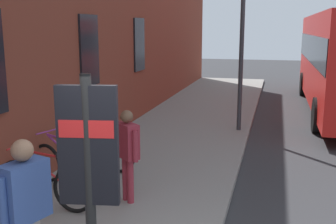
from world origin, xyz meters
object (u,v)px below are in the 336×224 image
(transit_info_sign, at_px, (89,162))
(pedestrian_near_bus, at_px, (26,201))
(bicycle_far_end, at_px, (45,184))
(bicycle_mid_rack, at_px, (95,151))
(street_lamp, at_px, (243,19))
(bicycle_by_door, at_px, (67,167))
(pedestrian_crossing_street, at_px, (127,147))

(transit_info_sign, relative_size, pedestrian_near_bus, 1.41)
(bicycle_far_end, height_order, bicycle_mid_rack, same)
(street_lamp, bearing_deg, bicycle_mid_rack, 148.71)
(bicycle_by_door, distance_m, bicycle_mid_rack, 1.00)
(transit_info_sign, bearing_deg, bicycle_far_end, 40.45)
(bicycle_far_end, xyz_separation_m, bicycle_mid_rack, (1.83, -0.00, 0.00))
(bicycle_by_door, relative_size, pedestrian_near_bus, 1.00)
(bicycle_mid_rack, height_order, pedestrian_crossing_street, pedestrian_crossing_street)
(bicycle_mid_rack, height_order, pedestrian_near_bus, pedestrian_near_bus)
(bicycle_by_door, distance_m, pedestrian_near_bus, 3.01)
(bicycle_far_end, bearing_deg, bicycle_by_door, 4.43)
(bicycle_by_door, height_order, bicycle_mid_rack, same)
(pedestrian_near_bus, height_order, street_lamp, street_lamp)
(bicycle_by_door, relative_size, transit_info_sign, 0.71)
(pedestrian_near_bus, height_order, pedestrian_crossing_street, pedestrian_near_bus)
(street_lamp, bearing_deg, bicycle_by_door, 153.42)
(bicycle_far_end, height_order, bicycle_by_door, same)
(bicycle_by_door, bearing_deg, bicycle_far_end, -175.57)
(pedestrian_near_bus, bearing_deg, bicycle_far_end, 27.18)
(bicycle_far_end, height_order, pedestrian_near_bus, pedestrian_near_bus)
(pedestrian_near_bus, bearing_deg, pedestrian_crossing_street, -4.18)
(bicycle_far_end, xyz_separation_m, bicycle_by_door, (0.83, 0.06, 0.00))
(bicycle_far_end, relative_size, pedestrian_near_bus, 1.04)
(bicycle_mid_rack, distance_m, pedestrian_crossing_street, 1.80)
(pedestrian_near_bus, bearing_deg, street_lamp, -10.75)
(pedestrian_crossing_street, height_order, street_lamp, street_lamp)
(bicycle_far_end, distance_m, bicycle_by_door, 0.83)
(bicycle_by_door, xyz_separation_m, street_lamp, (5.06, -2.53, 2.63))
(bicycle_mid_rack, height_order, transit_info_sign, transit_info_sign)
(bicycle_far_end, relative_size, bicycle_by_door, 1.04)
(street_lamp, bearing_deg, bicycle_far_end, 157.26)
(pedestrian_crossing_street, bearing_deg, pedestrian_near_bus, 175.82)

